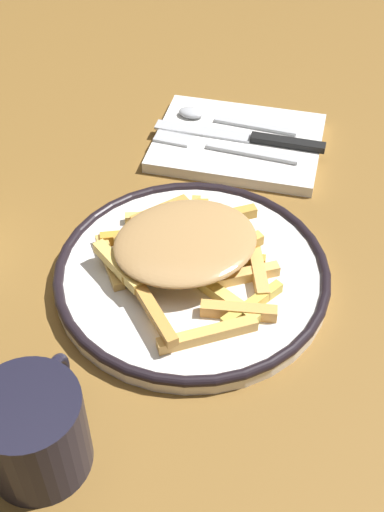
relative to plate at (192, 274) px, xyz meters
name	(u,v)px	position (x,y,z in m)	size (l,w,h in m)	color
ground_plane	(192,281)	(0.00, 0.00, -0.01)	(2.60, 2.60, 0.00)	brown
plate	(192,274)	(0.00, 0.00, 0.00)	(0.27, 0.27, 0.02)	white
fries_heap	(187,249)	(0.01, 0.01, 0.03)	(0.21, 0.20, 0.04)	gold
napkin	(238,143)	(0.23, 0.00, 0.00)	(0.15, 0.20, 0.01)	white
fork	(224,148)	(0.21, 0.01, 0.01)	(0.03, 0.18, 0.00)	silver
knife	(254,138)	(0.23, -0.02, 0.01)	(0.02, 0.21, 0.01)	black
spoon	(216,118)	(0.26, 0.03, 0.01)	(0.03, 0.15, 0.01)	silver
coffee_mug	(34,431)	(-0.21, 0.07, 0.03)	(0.11, 0.08, 0.08)	black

